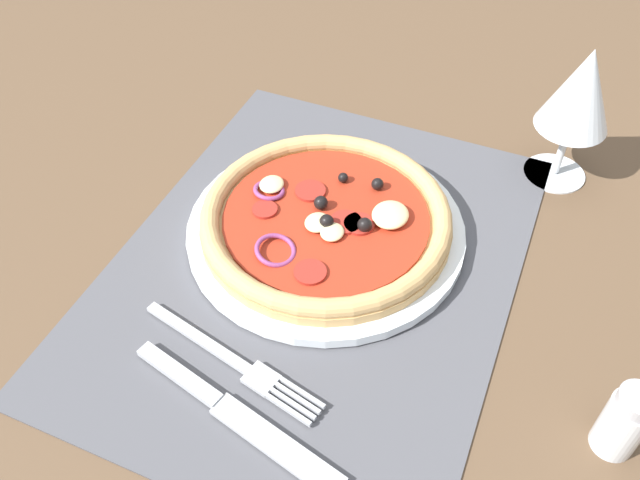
{
  "coord_description": "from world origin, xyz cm",
  "views": [
    {
      "loc": [
        37.65,
        16.5,
        47.09
      ],
      "look_at": [
        -1.19,
        0.0,
        2.43
      ],
      "focal_mm": 37.72,
      "sensor_mm": 36.0,
      "label": 1
    }
  ],
  "objects_px": {
    "pizza": "(326,218)",
    "knife": "(236,415)",
    "wine_glass": "(581,93)",
    "plate": "(326,230)",
    "fork": "(239,364)",
    "pepper_shaker": "(624,422)"
  },
  "relations": [
    {
      "from": "plate",
      "to": "pizza",
      "type": "bearing_deg",
      "value": 70.89
    },
    {
      "from": "plate",
      "to": "pepper_shaker",
      "type": "distance_m",
      "value": 0.3
    },
    {
      "from": "pizza",
      "to": "pepper_shaker",
      "type": "relative_size",
      "value": 3.56
    },
    {
      "from": "plate",
      "to": "knife",
      "type": "height_order",
      "value": "plate"
    },
    {
      "from": "pepper_shaker",
      "to": "fork",
      "type": "bearing_deg",
      "value": -79.96
    },
    {
      "from": "pizza",
      "to": "knife",
      "type": "relative_size",
      "value": 1.2
    },
    {
      "from": "knife",
      "to": "wine_glass",
      "type": "height_order",
      "value": "wine_glass"
    },
    {
      "from": "knife",
      "to": "wine_glass",
      "type": "xyz_separation_m",
      "value": [
        -0.39,
        0.18,
        0.1
      ]
    },
    {
      "from": "pizza",
      "to": "wine_glass",
      "type": "xyz_separation_m",
      "value": [
        -0.18,
        0.19,
        0.08
      ]
    },
    {
      "from": "pizza",
      "to": "pepper_shaker",
      "type": "distance_m",
      "value": 0.3
    },
    {
      "from": "wine_glass",
      "to": "fork",
      "type": "bearing_deg",
      "value": -29.54
    },
    {
      "from": "pizza",
      "to": "fork",
      "type": "relative_size",
      "value": 1.33
    },
    {
      "from": "plate",
      "to": "pepper_shaker",
      "type": "height_order",
      "value": "pepper_shaker"
    },
    {
      "from": "plate",
      "to": "knife",
      "type": "bearing_deg",
      "value": 3.39
    },
    {
      "from": "plate",
      "to": "fork",
      "type": "bearing_deg",
      "value": -2.59
    },
    {
      "from": "plate",
      "to": "wine_glass",
      "type": "xyz_separation_m",
      "value": [
        -0.18,
        0.19,
        0.09
      ]
    },
    {
      "from": "knife",
      "to": "pepper_shaker",
      "type": "relative_size",
      "value": 2.96
    },
    {
      "from": "knife",
      "to": "pizza",
      "type": "bearing_deg",
      "value": 106.94
    },
    {
      "from": "wine_glass",
      "to": "pepper_shaker",
      "type": "relative_size",
      "value": 2.22
    },
    {
      "from": "pizza",
      "to": "wine_glass",
      "type": "relative_size",
      "value": 1.6
    },
    {
      "from": "pizza",
      "to": "knife",
      "type": "bearing_deg",
      "value": 3.34
    },
    {
      "from": "wine_glass",
      "to": "pepper_shaker",
      "type": "bearing_deg",
      "value": 17.23
    }
  ]
}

